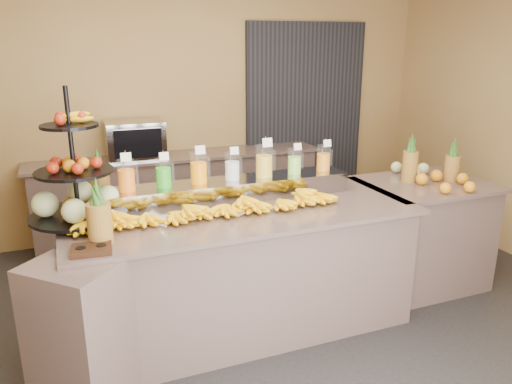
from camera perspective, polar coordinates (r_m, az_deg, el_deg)
ground at (r=3.73m, az=0.27°, el=-17.15°), size 6.00×6.00×0.00m
room_envelope at (r=3.90m, az=-1.53°, el=13.75°), size 6.04×5.02×2.82m
buffet_counter at (r=3.68m, az=-2.95°, el=-9.35°), size 2.75×1.25×0.93m
right_counter at (r=4.64m, az=18.24°, el=-4.47°), size 1.08×0.88×0.93m
back_ledge at (r=5.49m, az=-8.57°, el=-0.48°), size 3.10×0.55×0.93m
pitcher_tray at (r=3.80m, az=-2.70°, el=0.30°), size 1.85×0.30×0.15m
juice_pitcher_orange_a at (r=3.59m, az=-14.59°, el=1.65°), size 0.12×0.13×0.30m
juice_pitcher_green at (r=3.63m, az=-10.52°, el=1.98°), size 0.11×0.12×0.28m
juice_pitcher_orange_b at (r=3.68m, az=-6.57°, el=2.53°), size 0.13×0.13×0.31m
juice_pitcher_milk at (r=3.76m, az=-2.73°, el=2.75°), size 0.11×0.12×0.27m
juice_pitcher_lemon at (r=3.84m, az=0.93°, el=3.35°), size 0.13×0.14×0.32m
juice_pitcher_lime at (r=3.95m, az=4.42°, el=3.37°), size 0.11×0.11×0.26m
juice_pitcher_orange_c at (r=4.07m, az=7.71°, el=3.71°), size 0.11×0.12×0.27m
banana_heap at (r=3.46m, az=-4.77°, el=-1.66°), size 1.89×0.17×0.16m
fruit_stand at (r=3.47m, az=-19.16°, el=0.36°), size 0.77×0.77×0.90m
condiment_caddy at (r=3.02m, az=-18.30°, el=-6.25°), size 0.24×0.19×0.03m
pineapple_left_a at (r=3.09m, az=-17.48°, el=-2.97°), size 0.15×0.15×0.41m
pineapple_left_b at (r=3.78m, az=-17.43°, el=0.86°), size 0.15×0.15×0.44m
right_fruit_pile at (r=4.45m, az=20.01°, el=1.87°), size 0.50×0.47×0.26m
oven_warmer at (r=5.26m, az=-13.67°, el=5.81°), size 0.58×0.41×0.38m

